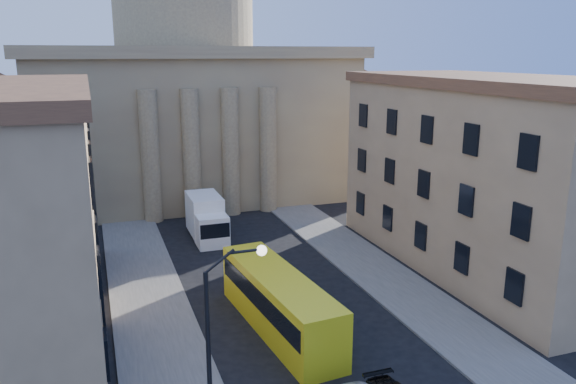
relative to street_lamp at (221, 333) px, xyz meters
name	(u,v)px	position (x,y,z in m)	size (l,w,h in m)	color
sidewalk_left	(159,340)	(-1.53, 10.00, -5.21)	(5.00, 60.00, 0.15)	#595651
sidewalk_right	(413,299)	(15.47, 10.00, -5.21)	(5.00, 60.00, 0.15)	#595651
church	(188,92)	(6.97, 47.47, 6.59)	(68.02, 28.76, 36.60)	#7C674C
building_right	(487,173)	(23.97, 14.00, 2.14)	(11.60, 26.60, 14.70)	tan
street_lamp	(221,333)	(0.00, 0.00, 0.00)	(2.62, 0.44, 8.83)	black
car_right_far	(308,297)	(8.34, 11.43, -4.61)	(1.58, 3.94, 1.34)	#46464A
car_right_distant	(276,271)	(7.77, 16.45, -4.60)	(1.45, 4.15, 1.37)	black
city_bus	(279,300)	(5.52, 9.10, -3.41)	(3.97, 12.58, 3.49)	yellow
box_truck	(207,219)	(4.91, 27.71, -3.49)	(2.76, 6.91, 3.79)	white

